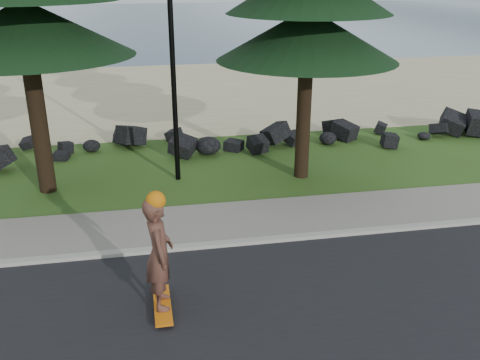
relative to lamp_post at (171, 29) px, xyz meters
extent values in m
plane|color=#355019|center=(0.00, -3.20, -4.13)|extent=(160.00, 160.00, 0.00)
cube|color=#AEAB9D|center=(0.00, -4.10, -4.08)|extent=(160.00, 0.20, 0.10)
cube|color=gray|center=(0.00, -3.00, -4.09)|extent=(160.00, 2.00, 0.08)
cube|color=tan|center=(0.00, 11.30, -4.13)|extent=(160.00, 15.00, 0.01)
cube|color=#355465|center=(0.00, 47.80, -4.13)|extent=(160.00, 58.00, 0.01)
cylinder|color=black|center=(0.00, 0.00, -0.13)|extent=(0.14, 0.14, 8.00)
cube|color=orange|center=(-0.74, -6.19, -4.02)|extent=(0.31, 1.21, 0.04)
imported|color=brown|center=(-0.74, -6.19, -2.99)|extent=(0.49, 0.74, 2.02)
sphere|color=#D06C0B|center=(-0.74, -6.19, -2.02)|extent=(0.32, 0.32, 0.32)
camera|label=1|loc=(-0.83, -14.16, 1.50)|focal=40.00mm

